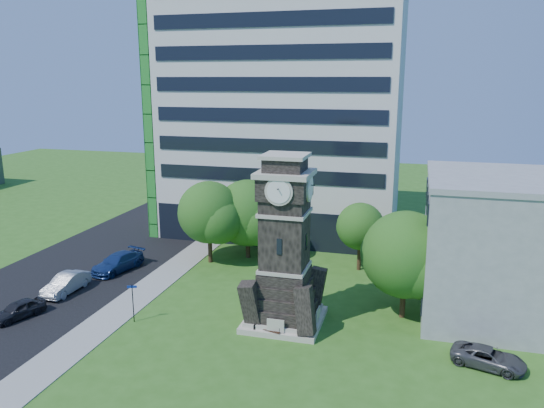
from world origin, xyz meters
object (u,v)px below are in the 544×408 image
(car_street_south, at_px, (19,310))
(car_street_mid, at_px, (66,284))
(car_east_lot, at_px, (488,358))
(car_street_north, at_px, (118,262))
(street_sign, at_px, (133,299))
(clock_tower, at_px, (285,253))
(park_bench, at_px, (268,328))

(car_street_south, xyz_separation_m, car_street_mid, (0.34, 5.06, 0.11))
(car_street_south, relative_size, car_street_mid, 0.83)
(car_street_south, xyz_separation_m, car_east_lot, (32.42, 1.94, -0.05))
(car_street_north, distance_m, street_sign, 11.28)
(car_street_mid, xyz_separation_m, car_street_north, (1.36, 5.62, 0.02))
(car_street_mid, height_order, car_street_north, car_street_north)
(car_street_north, height_order, car_east_lot, car_street_north)
(clock_tower, height_order, car_street_south, clock_tower)
(car_street_north, bearing_deg, car_street_mid, -90.41)
(car_street_mid, relative_size, car_east_lot, 1.07)
(car_street_north, bearing_deg, car_east_lot, -2.71)
(car_east_lot, distance_m, park_bench, 14.03)
(park_bench, height_order, street_sign, street_sign)
(car_street_mid, relative_size, car_street_north, 0.85)
(car_street_mid, bearing_deg, street_sign, -21.23)
(clock_tower, xyz_separation_m, car_street_north, (-17.26, 6.17, -4.49))
(clock_tower, relative_size, park_bench, 6.44)
(car_east_lot, height_order, street_sign, street_sign)
(car_street_north, distance_m, car_east_lot, 31.94)
(car_street_north, relative_size, street_sign, 1.90)
(car_street_south, height_order, park_bench, car_street_south)
(car_east_lot, bearing_deg, car_street_south, 109.59)
(clock_tower, relative_size, car_east_lot, 2.81)
(street_sign, bearing_deg, clock_tower, -5.34)
(car_street_south, xyz_separation_m, car_street_north, (1.70, 10.68, 0.14))
(car_street_north, bearing_deg, park_bench, -13.45)
(clock_tower, relative_size, car_street_north, 2.24)
(car_east_lot, xyz_separation_m, street_sign, (-23.97, -0.24, 1.19))
(car_street_mid, bearing_deg, car_east_lot, -4.27)
(park_bench, bearing_deg, street_sign, -161.33)
(park_bench, bearing_deg, clock_tower, 90.68)
(car_street_north, xyz_separation_m, street_sign, (6.76, -8.98, 1.00))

